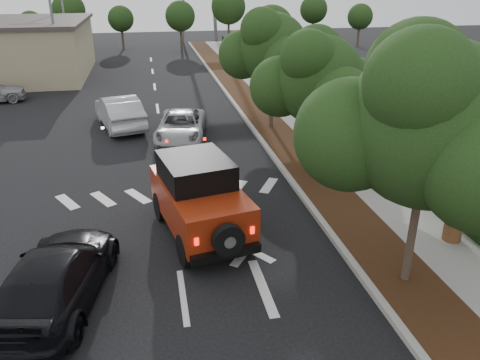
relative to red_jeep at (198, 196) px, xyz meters
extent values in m
plane|color=black|center=(-0.75, -3.15, -1.19)|extent=(120.00, 120.00, 0.00)
cube|color=#9E9B93|center=(3.85, 8.85, -1.11)|extent=(0.20, 70.00, 0.15)
cube|color=black|center=(4.85, 8.85, -1.13)|extent=(1.80, 70.00, 0.12)
cube|color=gray|center=(6.75, 8.85, -1.13)|extent=(2.00, 70.00, 0.12)
cube|color=black|center=(8.15, 8.85, -0.79)|extent=(0.80, 70.00, 0.80)
cylinder|color=black|center=(-1.09, 1.00, -0.74)|extent=(0.48, 0.94, 0.90)
cylinder|color=black|center=(0.62, 1.34, -0.74)|extent=(0.48, 0.94, 0.90)
cylinder|color=black|center=(-0.54, -1.76, -0.74)|extent=(0.48, 0.94, 0.90)
cylinder|color=black|center=(1.17, -1.42, -0.74)|extent=(0.48, 0.94, 0.90)
cube|color=maroon|center=(0.04, -0.21, -0.13)|extent=(2.78, 4.46, 1.12)
cube|color=black|center=(-0.02, 0.12, 0.79)|extent=(2.26, 2.60, 0.72)
cube|color=maroon|center=(-0.26, 1.33, -0.21)|extent=(1.97, 1.48, 0.92)
cube|color=black|center=(0.46, -2.33, -0.63)|extent=(1.92, 0.57, 0.25)
cylinder|color=black|center=(0.49, -2.49, -0.13)|extent=(0.88, 0.41, 0.85)
cube|color=#FF190C|center=(-0.30, -2.42, -0.13)|extent=(0.12, 0.07, 0.20)
cube|color=#FF190C|center=(1.20, -2.12, -0.13)|extent=(0.12, 0.07, 0.20)
imported|color=#929599|center=(0.18, 8.80, -0.53)|extent=(2.98, 5.08, 1.33)
imported|color=black|center=(-3.66, -2.79, -0.47)|extent=(2.95, 5.25, 1.44)
imported|color=#B5B8BD|center=(-2.74, 11.54, -0.37)|extent=(2.87, 5.22, 1.63)
cylinder|color=brown|center=(7.15, -2.15, -0.81)|extent=(0.56, 0.56, 0.53)
sphere|color=black|center=(7.15, -2.15, -0.32)|extent=(0.66, 0.66, 0.66)
imported|color=black|center=(7.15, -2.15, -0.24)|extent=(0.59, 0.52, 0.62)
camera|label=1|loc=(-1.19, -12.56, 6.00)|focal=35.00mm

